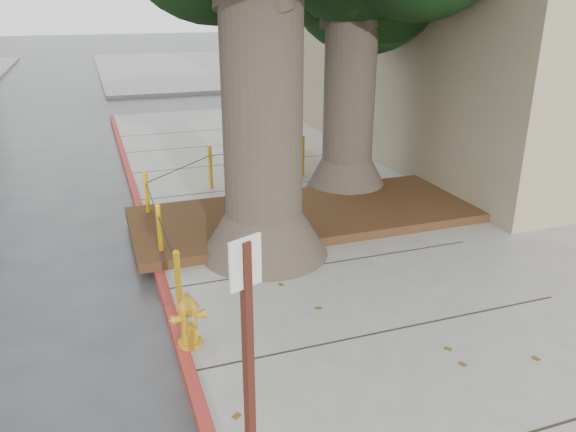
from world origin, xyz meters
The scene contains 9 objects.
ground centered at (0.00, 0.00, 0.00)m, with size 140.00×140.00×0.00m, color #28282B.
sidewalk_far centered at (6.00, 30.00, 0.07)m, with size 16.00×20.00×0.15m, color slate.
curb_red centered at (-2.00, 2.50, 0.07)m, with size 0.14×26.00×0.16m, color maroon.
planter_bed centered at (0.90, 3.90, 0.23)m, with size 6.40×2.60×0.16m, color black.
bollard_ring centered at (-0.87, 4.38, 0.66)m, with size 3.79×5.39×0.95m.
fire_hydrant centered at (-1.90, 0.52, 0.49)m, with size 0.37×0.33×0.70m.
signpost centered at (-1.89, -2.15, 1.55)m, with size 0.23×0.12×2.48m.
car_silver centered at (6.00, 18.28, 0.65)m, with size 1.53×3.80×1.29m, color #B0B0B5.
car_red centered at (10.40, 17.71, 0.61)m, with size 1.29×3.71×1.22m, color maroon.
Camera 1 is at (-2.69, -5.21, 3.99)m, focal length 35.00 mm.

